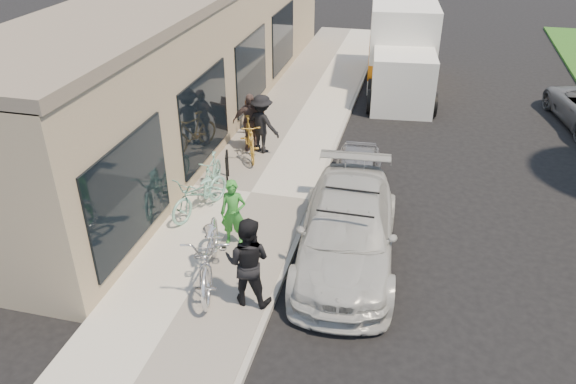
{
  "coord_description": "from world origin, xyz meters",
  "views": [
    {
      "loc": [
        1.78,
        -8.43,
        7.03
      ],
      "look_at": [
        -0.73,
        1.7,
        1.05
      ],
      "focal_mm": 35.0,
      "sensor_mm": 36.0,
      "label": 1
    }
  ],
  "objects_px": {
    "sedan_white": "(347,231)",
    "cruiser_bike_c": "(250,138)",
    "tandem_bike": "(210,252)",
    "cruiser_bike_b": "(200,193)",
    "woman_rider": "(233,213)",
    "sandwich_board": "(255,118)",
    "moving_truck": "(401,51)",
    "cruiser_bike_a": "(212,173)",
    "bike_rack": "(227,165)",
    "man_standing": "(248,262)",
    "bystander_b": "(250,122)",
    "bystander_a": "(262,124)",
    "sedan_silver": "(356,174)"
  },
  "relations": [
    {
      "from": "sandwich_board",
      "to": "moving_truck",
      "type": "bearing_deg",
      "value": 37.32
    },
    {
      "from": "tandem_bike",
      "to": "cruiser_bike_c",
      "type": "xyz_separation_m",
      "value": [
        -0.89,
        5.35,
        -0.1
      ]
    },
    {
      "from": "bystander_a",
      "to": "sedan_white",
      "type": "bearing_deg",
      "value": 146.17
    },
    {
      "from": "sandwich_board",
      "to": "moving_truck",
      "type": "height_order",
      "value": "moving_truck"
    },
    {
      "from": "cruiser_bike_b",
      "to": "bystander_b",
      "type": "xyz_separation_m",
      "value": [
        0.09,
        3.56,
        0.32
      ]
    },
    {
      "from": "cruiser_bike_b",
      "to": "woman_rider",
      "type": "bearing_deg",
      "value": -22.86
    },
    {
      "from": "bike_rack",
      "to": "sedan_white",
      "type": "distance_m",
      "value": 4.16
    },
    {
      "from": "moving_truck",
      "to": "woman_rider",
      "type": "bearing_deg",
      "value": -108.57
    },
    {
      "from": "woman_rider",
      "to": "man_standing",
      "type": "relative_size",
      "value": 0.85
    },
    {
      "from": "woman_rider",
      "to": "cruiser_bike_b",
      "type": "bearing_deg",
      "value": 131.39
    },
    {
      "from": "sedan_silver",
      "to": "bystander_b",
      "type": "relative_size",
      "value": 1.84
    },
    {
      "from": "cruiser_bike_a",
      "to": "bystander_a",
      "type": "relative_size",
      "value": 0.9
    },
    {
      "from": "tandem_bike",
      "to": "cruiser_bike_b",
      "type": "distance_m",
      "value": 2.52
    },
    {
      "from": "sedan_silver",
      "to": "cruiser_bike_a",
      "type": "xyz_separation_m",
      "value": [
        -3.43,
        -0.96,
        0.09
      ]
    },
    {
      "from": "sedan_white",
      "to": "bystander_b",
      "type": "relative_size",
      "value": 3.03
    },
    {
      "from": "sedan_silver",
      "to": "moving_truck",
      "type": "xyz_separation_m",
      "value": [
        0.43,
        8.43,
        0.82
      ]
    },
    {
      "from": "sandwich_board",
      "to": "sedan_white",
      "type": "relative_size",
      "value": 0.18
    },
    {
      "from": "bystander_a",
      "to": "bike_rack",
      "type": "bearing_deg",
      "value": 99.45
    },
    {
      "from": "man_standing",
      "to": "bystander_b",
      "type": "height_order",
      "value": "man_standing"
    },
    {
      "from": "woman_rider",
      "to": "bystander_a",
      "type": "xyz_separation_m",
      "value": [
        -0.68,
        4.47,
        0.09
      ]
    },
    {
      "from": "sedan_white",
      "to": "cruiser_bike_c",
      "type": "height_order",
      "value": "sedan_white"
    },
    {
      "from": "sedan_white",
      "to": "sandwich_board",
      "type": "bearing_deg",
      "value": 118.89
    },
    {
      "from": "bystander_a",
      "to": "sedan_silver",
      "type": "bearing_deg",
      "value": 173.98
    },
    {
      "from": "cruiser_bike_b",
      "to": "bystander_a",
      "type": "relative_size",
      "value": 1.13
    },
    {
      "from": "cruiser_bike_b",
      "to": "cruiser_bike_c",
      "type": "distance_m",
      "value": 3.1
    },
    {
      "from": "man_standing",
      "to": "bystander_a",
      "type": "xyz_separation_m",
      "value": [
        -1.53,
        6.15,
        -0.04
      ]
    },
    {
      "from": "cruiser_bike_a",
      "to": "sedan_white",
      "type": "bearing_deg",
      "value": -32.14
    },
    {
      "from": "sedan_white",
      "to": "bystander_a",
      "type": "distance_m",
      "value": 5.24
    },
    {
      "from": "tandem_bike",
      "to": "bystander_b",
      "type": "xyz_separation_m",
      "value": [
        -1.03,
        5.82,
        0.17
      ]
    },
    {
      "from": "tandem_bike",
      "to": "man_standing",
      "type": "height_order",
      "value": "man_standing"
    },
    {
      "from": "woman_rider",
      "to": "man_standing",
      "type": "distance_m",
      "value": 1.89
    },
    {
      "from": "woman_rider",
      "to": "man_standing",
      "type": "bearing_deg",
      "value": -70.7
    },
    {
      "from": "sedan_white",
      "to": "tandem_bike",
      "type": "relative_size",
      "value": 2.02
    },
    {
      "from": "woman_rider",
      "to": "cruiser_bike_a",
      "type": "bearing_deg",
      "value": 114.05
    },
    {
      "from": "sandwich_board",
      "to": "bystander_a",
      "type": "distance_m",
      "value": 1.4
    },
    {
      "from": "tandem_bike",
      "to": "cruiser_bike_c",
      "type": "distance_m",
      "value": 5.42
    },
    {
      "from": "sedan_white",
      "to": "woman_rider",
      "type": "xyz_separation_m",
      "value": [
        -2.35,
        -0.21,
        0.2
      ]
    },
    {
      "from": "sandwich_board",
      "to": "cruiser_bike_c",
      "type": "distance_m",
      "value": 1.63
    },
    {
      "from": "moving_truck",
      "to": "bystander_b",
      "type": "height_order",
      "value": "moving_truck"
    },
    {
      "from": "cruiser_bike_a",
      "to": "cruiser_bike_b",
      "type": "distance_m",
      "value": 1.08
    },
    {
      "from": "bike_rack",
      "to": "sedan_white",
      "type": "xyz_separation_m",
      "value": [
        3.41,
        -2.37,
        0.08
      ]
    },
    {
      "from": "bike_rack",
      "to": "bystander_a",
      "type": "bearing_deg",
      "value": 78.77
    },
    {
      "from": "bike_rack",
      "to": "bystander_a",
      "type": "relative_size",
      "value": 0.46
    },
    {
      "from": "bystander_b",
      "to": "tandem_bike",
      "type": "bearing_deg",
      "value": -99.87
    },
    {
      "from": "cruiser_bike_a",
      "to": "cruiser_bike_b",
      "type": "height_order",
      "value": "cruiser_bike_b"
    },
    {
      "from": "cruiser_bike_c",
      "to": "sandwich_board",
      "type": "bearing_deg",
      "value": 78.19
    },
    {
      "from": "bike_rack",
      "to": "cruiser_bike_a",
      "type": "height_order",
      "value": "cruiser_bike_a"
    },
    {
      "from": "moving_truck",
      "to": "cruiser_bike_c",
      "type": "distance_m",
      "value": 8.19
    },
    {
      "from": "bike_rack",
      "to": "cruiser_bike_c",
      "type": "height_order",
      "value": "cruiser_bike_c"
    },
    {
      "from": "bike_rack",
      "to": "sedan_white",
      "type": "height_order",
      "value": "sedan_white"
    }
  ]
}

